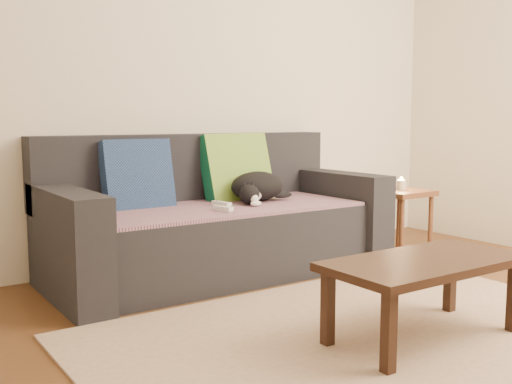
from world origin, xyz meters
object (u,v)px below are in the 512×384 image
coffee_table (425,269)px  wii_remote_b (222,204)px  cat (257,187)px  side_table (401,201)px  sofa (216,225)px  wii_remote_a (223,209)px

coffee_table → wii_remote_b: bearing=97.6°
cat → side_table: size_ratio=0.95×
sofa → cat: bearing=-8.2°
sofa → cat: (0.28, -0.04, 0.22)m
sofa → side_table: (1.36, -0.28, 0.08)m
sofa → wii_remote_b: (-0.03, -0.11, 0.15)m
sofa → side_table: size_ratio=4.51×
wii_remote_b → side_table: wii_remote_b is taller
coffee_table → side_table: bearing=45.7°
coffee_table → sofa: bearing=96.1°
wii_remote_b → side_table: 1.40m
sofa → coffee_table: size_ratio=2.30×
sofa → coffee_table: sofa is taller
cat → coffee_table: bearing=-101.8°
side_table → coffee_table: 1.72m
cat → wii_remote_a: 0.47m
sofa → coffee_table: (0.16, -1.51, 0.01)m
cat → wii_remote_b: (-0.31, -0.07, -0.08)m
cat → wii_remote_a: cat is taller
cat → side_table: (1.08, -0.24, -0.15)m
sofa → cat: size_ratio=4.73×
wii_remote_a → cat: bearing=-68.2°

